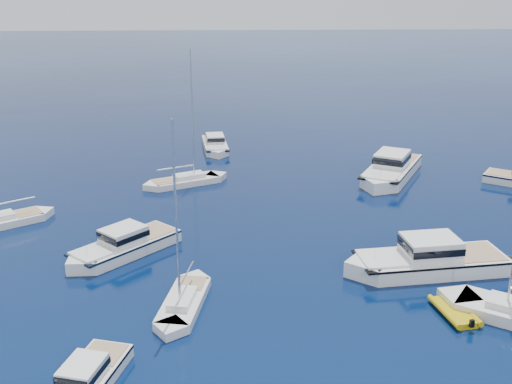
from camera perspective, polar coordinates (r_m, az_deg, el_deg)
The scene contains 8 objects.
motor_cruiser_left at distance 46.38m, azimuth -12.02°, elevation -5.54°, with size 2.98×9.75×2.56m, color silver, non-canonical shape.
motor_cruiser_centre at distance 44.47m, azimuth 15.09°, elevation -6.94°, with size 3.66×11.97×3.14m, color white, non-canonical shape.
motor_cruiser_distant at distance 63.25m, azimuth 12.08°, elevation 1.28°, with size 3.79×12.39×3.25m, color white, non-canonical shape.
motor_cruiser_horizon at distance 71.81m, azimuth -3.71°, elevation 3.86°, with size 2.58×8.44×2.22m, color white, non-canonical shape.
sailboat_fore at distance 38.97m, azimuth -6.57°, elevation -10.31°, with size 2.17×8.35×12.28m, color silver, non-canonical shape.
sailboat_mid_l at distance 54.31m, azimuth -22.18°, elevation -2.84°, with size 2.38×9.16×13.46m, color white, non-canonical shape.
sailboat_centre at distance 60.36m, azimuth -6.38°, elevation 0.72°, with size 2.33×8.95×13.16m, color silver, non-canonical shape.
tender_yellow at distance 39.70m, azimuth 17.55°, elevation -10.57°, with size 2.06×3.78×0.95m, color #C5A70B, non-canonical shape.
Camera 1 is at (-2.13, -22.37, 19.26)m, focal length 44.02 mm.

